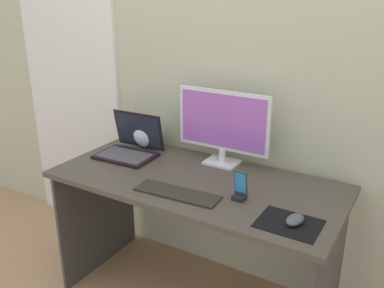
{
  "coord_description": "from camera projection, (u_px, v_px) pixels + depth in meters",
  "views": [
    {
      "loc": [
        0.96,
        -1.63,
        1.63
      ],
      "look_at": [
        -0.01,
        -0.02,
        0.94
      ],
      "focal_mm": 38.91,
      "sensor_mm": 36.0,
      "label": 1
    }
  ],
  "objects": [
    {
      "name": "mousepad",
      "position": [
        289.0,
        224.0,
        1.67
      ],
      "size": [
        0.25,
        0.2,
        0.0
      ],
      "primitive_type": "cube",
      "color": "black",
      "rests_on": "desk"
    },
    {
      "name": "fishbowl",
      "position": [
        148.0,
        133.0,
        2.48
      ],
      "size": [
        0.18,
        0.18,
        0.18
      ],
      "primitive_type": "sphere",
      "color": "silver",
      "rests_on": "desk"
    },
    {
      "name": "monitor",
      "position": [
        223.0,
        125.0,
        2.19
      ],
      "size": [
        0.52,
        0.14,
        0.4
      ],
      "color": "silver",
      "rests_on": "desk"
    },
    {
      "name": "laptop",
      "position": [
        130.0,
        147.0,
        2.36
      ],
      "size": [
        0.33,
        0.28,
        0.23
      ],
      "color": "black",
      "rests_on": "desk"
    },
    {
      "name": "door_left",
      "position": [
        72.0,
        87.0,
        2.86
      ],
      "size": [
        0.82,
        0.02,
        2.02
      ],
      "primitive_type": "cube",
      "color": "white",
      "rests_on": "ground_plane"
    },
    {
      "name": "phone_in_dock",
      "position": [
        240.0,
        189.0,
        1.86
      ],
      "size": [
        0.06,
        0.05,
        0.14
      ],
      "color": "black",
      "rests_on": "desk"
    },
    {
      "name": "desk",
      "position": [
        195.0,
        206.0,
        2.13
      ],
      "size": [
        1.45,
        0.67,
        0.75
      ],
      "color": "#484036",
      "rests_on": "ground_plane"
    },
    {
      "name": "wall_back",
      "position": [
        233.0,
        67.0,
        2.22
      ],
      "size": [
        6.0,
        0.04,
        2.5
      ],
      "primitive_type": "cube",
      "color": "#BABC9D",
      "rests_on": "ground_plane"
    },
    {
      "name": "keyboard_external",
      "position": [
        177.0,
        193.0,
        1.92
      ],
      "size": [
        0.41,
        0.15,
        0.01
      ],
      "primitive_type": "cube",
      "rotation": [
        0.0,
        0.0,
        0.06
      ],
      "color": "#2A271F",
      "rests_on": "desk"
    },
    {
      "name": "mouse",
      "position": [
        295.0,
        220.0,
        1.66
      ],
      "size": [
        0.08,
        0.11,
        0.04
      ],
      "primitive_type": "ellipsoid",
      "rotation": [
        0.0,
        0.0,
        -0.18
      ],
      "color": "#494B59",
      "rests_on": "mousepad"
    }
  ]
}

